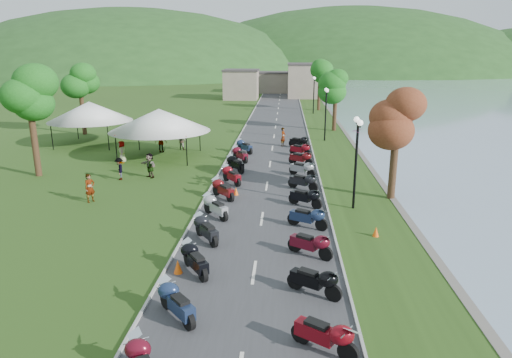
{
  "coord_description": "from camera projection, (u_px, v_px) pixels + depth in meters",
  "views": [
    {
      "loc": [
        1.14,
        -6.37,
        8.48
      ],
      "look_at": [
        -0.51,
        19.1,
        1.3
      ],
      "focal_mm": 32.0,
      "sensor_mm": 36.0,
      "label": 1
    }
  ],
  "objects": [
    {
      "name": "road",
      "position": [
        274.0,
        136.0,
        46.91
      ],
      "size": [
        7.0,
        120.0,
        0.02
      ],
      "primitive_type": "cube",
      "color": "#3B3B3D",
      "rests_on": "ground"
    },
    {
      "name": "moto_row_left",
      "position": [
        207.0,
        230.0,
        20.91
      ],
      "size": [
        2.6,
        40.37,
        1.1
      ],
      "primitive_type": null,
      "color": "#331411",
      "rests_on": "ground"
    },
    {
      "name": "moto_row_right",
      "position": [
        305.0,
        197.0,
        25.63
      ],
      "size": [
        2.6,
        34.79,
        1.1
      ],
      "primitive_type": null,
      "color": "#331411",
      "rests_on": "ground"
    },
    {
      "name": "tree_park_left",
      "position": [
        31.0,
        112.0,
        30.96
      ],
      "size": [
        3.21,
        3.21,
        8.93
      ],
      "primitive_type": null,
      "color": "#20731C",
      "rests_on": "ground"
    },
    {
      "name": "vendor_tent_side",
      "position": [
        91.0,
        123.0,
        42.45
      ],
      "size": [
        5.11,
        5.11,
        4.0
      ],
      "primitive_type": null,
      "color": "white",
      "rests_on": "ground"
    },
    {
      "name": "tree_lakeside",
      "position": [
        396.0,
        134.0,
        26.15
      ],
      "size": [
        2.79,
        2.79,
        7.74
      ],
      "primitive_type": null,
      "color": "#20731C",
      "rests_on": "ground"
    },
    {
      "name": "far_building",
      "position": [
        270.0,
        83.0,
        89.59
      ],
      "size": [
        18.0,
        16.0,
        5.0
      ],
      "primitive_type": "cube",
      "color": "gray",
      "rests_on": "ground"
    },
    {
      "name": "traffic_cone_near",
      "position": [
        178.0,
        267.0,
        17.95
      ],
      "size": [
        0.36,
        0.36,
        0.56
      ],
      "primitive_type": "cone",
      "color": "#F2590C",
      "rests_on": "ground"
    },
    {
      "name": "pedestrian_b",
      "position": [
        182.0,
        150.0,
        40.64
      ],
      "size": [
        0.88,
        0.71,
        1.6
      ],
      "primitive_type": "imported",
      "rotation": [
        0.0,
        0.0,
        2.72
      ],
      "color": "slate",
      "rests_on": "ground"
    },
    {
      "name": "pedestrian_a",
      "position": [
        91.0,
        202.0,
        26.58
      ],
      "size": [
        0.73,
        0.76,
        1.69
      ],
      "primitive_type": "imported",
      "rotation": [
        0.0,
        0.0,
        0.93
      ],
      "color": "slate",
      "rests_on": "ground"
    },
    {
      "name": "hills_backdrop",
      "position": [
        284.0,
        71.0,
        200.61
      ],
      "size": [
        360.0,
        120.0,
        76.0
      ],
      "primitive_type": null,
      "color": "#285621",
      "rests_on": "ground"
    },
    {
      "name": "pedestrian_c",
      "position": [
        120.0,
        180.0,
        31.17
      ],
      "size": [
        0.75,
        1.06,
        1.52
      ],
      "primitive_type": "imported",
      "rotation": [
        0.0,
        0.0,
        5.1
      ],
      "color": "slate",
      "rests_on": "ground"
    },
    {
      "name": "vendor_tent_main",
      "position": [
        160.0,
        133.0,
        37.2
      ],
      "size": [
        5.47,
        5.47,
        4.0
      ],
      "primitive_type": null,
      "color": "white",
      "rests_on": "ground"
    }
  ]
}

